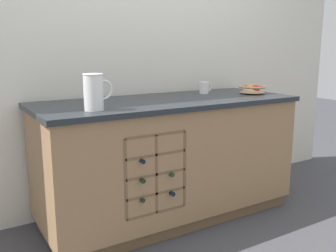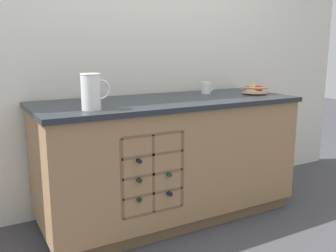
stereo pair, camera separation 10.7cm
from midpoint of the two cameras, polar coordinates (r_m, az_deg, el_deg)
The scene contains 6 objects.
ground_plane at distance 2.96m, azimuth -1.06°, elevation -13.33°, with size 14.00×14.00×0.00m, color #424247.
back_wall at distance 3.06m, azimuth -5.32°, elevation 12.10°, with size 4.40×0.06×2.55m, color silver.
kitchen_island at distance 2.79m, azimuth -1.13°, elevation -4.93°, with size 1.91×0.77×0.89m.
fruit_bowl at distance 3.12m, azimuth 11.77°, elevation 5.61°, with size 0.22×0.22×0.08m.
white_pitcher at distance 2.26m, azimuth -12.56°, elevation 5.18°, with size 0.18×0.12×0.22m.
ceramic_mug at distance 3.07m, azimuth 4.58°, elevation 5.84°, with size 0.11×0.07×0.09m.
Camera 1 is at (-1.40, -2.29, 1.25)m, focal length 40.00 mm.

